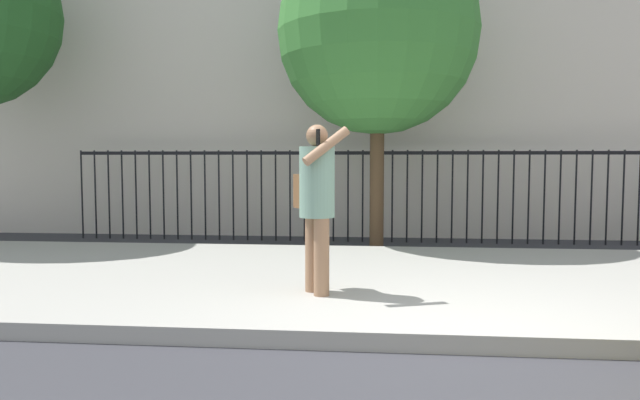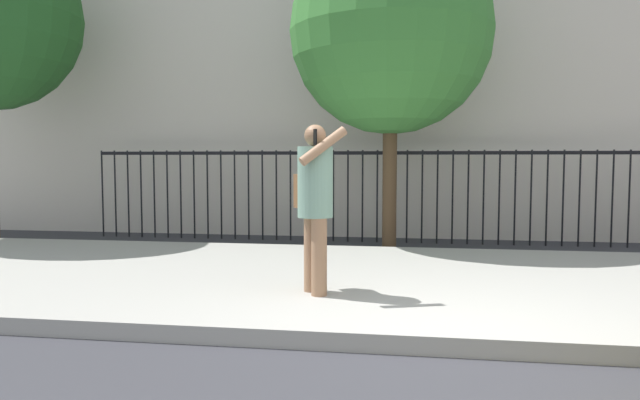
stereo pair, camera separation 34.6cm
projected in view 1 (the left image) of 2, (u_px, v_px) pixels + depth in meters
name	position (u px, v px, depth m)	size (l,w,h in m)	color
ground_plane	(464.00, 355.00, 4.38)	(60.00, 60.00, 0.00)	#333338
sidewalk	(435.00, 283.00, 6.56)	(28.00, 4.40, 0.15)	#9E9B93
iron_fence	(415.00, 184.00, 10.17)	(12.03, 0.04, 1.60)	black
pedestrian_on_phone	(316.00, 196.00, 5.69)	(0.60, 0.72, 1.63)	#936B4C
street_tree_mid	(378.00, 34.00, 9.17)	(3.13, 3.13, 4.96)	#4C3823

